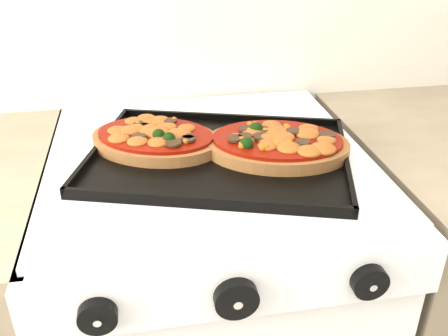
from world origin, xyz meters
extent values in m
cube|color=white|center=(-0.02, 1.70, 0.46)|extent=(0.60, 0.60, 0.91)
cube|color=white|center=(-0.02, 1.39, 0.85)|extent=(0.60, 0.02, 0.09)
cylinder|color=black|center=(-0.21, 1.37, 0.85)|extent=(0.05, 0.02, 0.05)
cylinder|color=black|center=(-0.03, 1.37, 0.85)|extent=(0.06, 0.02, 0.06)
cylinder|color=black|center=(0.16, 1.37, 0.85)|extent=(0.05, 0.02, 0.05)
cube|color=black|center=(0.00, 1.67, 0.92)|extent=(0.54, 0.46, 0.02)
camera|label=1|loc=(-0.13, 0.87, 1.33)|focal=40.00mm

